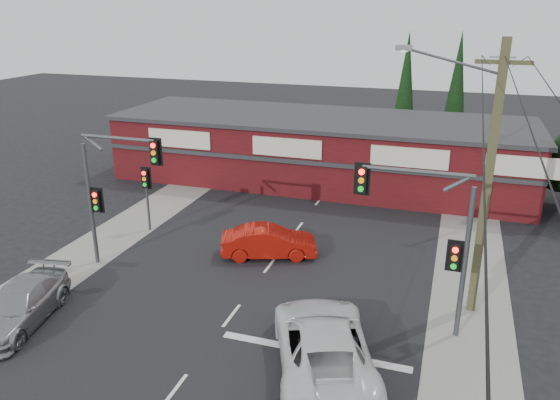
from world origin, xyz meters
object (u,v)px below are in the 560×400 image
(shop_building, at_px, (320,149))
(utility_pole, at_px, (485,174))
(white_suv, at_px, (323,345))
(silver_suv, at_px, (19,305))
(red_sedan, at_px, (269,242))

(shop_building, height_order, utility_pole, utility_pole)
(shop_building, distance_m, utility_pole, 17.15)
(white_suv, xyz_separation_m, utility_pole, (4.38, 5.24, 4.53))
(silver_suv, bearing_deg, utility_pole, 10.68)
(white_suv, distance_m, utility_pole, 8.20)
(white_suv, bearing_deg, silver_suv, -16.51)
(white_suv, xyz_separation_m, silver_suv, (-11.11, -0.84, -0.15))
(red_sedan, relative_size, utility_pole, 0.43)
(silver_suv, distance_m, utility_pole, 17.29)
(utility_pole, bearing_deg, shop_building, 123.76)
(white_suv, distance_m, red_sedan, 8.46)
(white_suv, height_order, red_sedan, white_suv)
(red_sedan, height_order, shop_building, shop_building)
(red_sedan, xyz_separation_m, utility_pole, (8.72, -2.02, 4.68))
(red_sedan, distance_m, utility_pole, 10.10)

